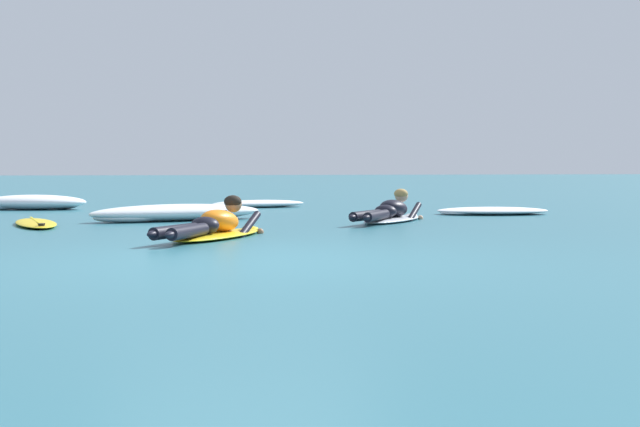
# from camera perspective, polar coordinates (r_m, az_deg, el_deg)

# --- Properties ---
(ground_plane) EXTENTS (120.00, 120.00, 0.00)m
(ground_plane) POSITION_cam_1_polar(r_m,az_deg,el_deg) (18.18, -7.92, 0.31)
(ground_plane) COLOR #2D6B7A
(surfer_near) EXTENTS (1.61, 2.40, 0.54)m
(surfer_near) POSITION_cam_1_polar(r_m,az_deg,el_deg) (10.76, -6.64, -0.83)
(surfer_near) COLOR yellow
(surfer_near) RESTS_ON ground
(surfer_far) EXTENTS (1.75, 2.32, 0.53)m
(surfer_far) POSITION_cam_1_polar(r_m,az_deg,el_deg) (13.81, 4.40, 0.04)
(surfer_far) COLOR silver
(surfer_far) RESTS_ON ground
(drifting_surfboard) EXTENTS (0.97, 2.28, 0.16)m
(drifting_surfboard) POSITION_cam_1_polar(r_m,az_deg,el_deg) (13.58, -17.37, -0.58)
(drifting_surfboard) COLOR yellow
(drifting_surfboard) RESTS_ON ground
(whitewater_front) EXTENTS (2.18, 1.29, 0.29)m
(whitewater_front) POSITION_cam_1_polar(r_m,az_deg,el_deg) (18.46, -17.49, 0.65)
(whitewater_front) COLOR white
(whitewater_front) RESTS_ON ground
(whitewater_mid_left) EXTENTS (2.87, 1.64, 0.26)m
(whitewater_mid_left) POSITION_cam_1_polar(r_m,az_deg,el_deg) (14.28, -8.94, 0.04)
(whitewater_mid_left) COLOR white
(whitewater_mid_left) RESTS_ON ground
(whitewater_mid_right) EXTENTS (2.08, 1.15, 0.15)m
(whitewater_mid_right) POSITION_cam_1_polar(r_m,az_deg,el_deg) (18.53, -3.87, 0.60)
(whitewater_mid_right) COLOR white
(whitewater_mid_right) RESTS_ON ground
(whitewater_back) EXTENTS (2.07, 1.26, 0.13)m
(whitewater_back) POSITION_cam_1_polar(r_m,az_deg,el_deg) (16.18, 10.76, 0.16)
(whitewater_back) COLOR white
(whitewater_back) RESTS_ON ground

